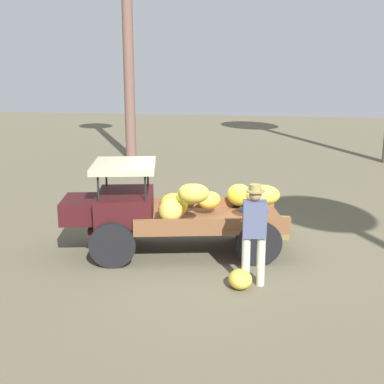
% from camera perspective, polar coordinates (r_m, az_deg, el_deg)
% --- Properties ---
extents(ground_plane, '(60.00, 60.00, 0.00)m').
position_cam_1_polar(ground_plane, '(10.69, 1.31, -6.74)').
color(ground_plane, brown).
extents(truck, '(4.65, 2.54, 1.88)m').
position_cam_1_polar(truck, '(10.44, -3.04, -1.96)').
color(truck, '#371013').
rests_on(truck, ground).
extents(farmer, '(0.52, 0.48, 1.82)m').
position_cam_1_polar(farmer, '(8.91, 6.91, -4.05)').
color(farmer, '#B2B19E').
rests_on(farmer, ground).
extents(wooden_crate, '(0.45, 0.45, 0.43)m').
position_cam_1_polar(wooden_crate, '(11.77, 9.66, -3.88)').
color(wooden_crate, olive).
rests_on(wooden_crate, ground).
extents(loose_banana_bunch, '(0.49, 0.58, 0.32)m').
position_cam_1_polar(loose_banana_bunch, '(9.07, 5.36, -9.58)').
color(loose_banana_bunch, gold).
rests_on(loose_banana_bunch, ground).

